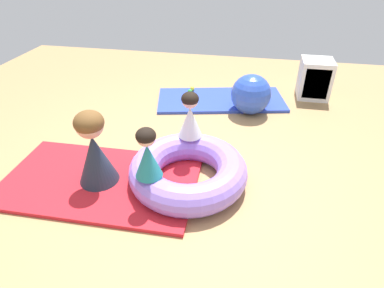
# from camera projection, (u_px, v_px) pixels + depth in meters

# --- Properties ---
(ground_plane) EXTENTS (8.00, 8.00, 0.00)m
(ground_plane) POSITION_uv_depth(u_px,v_px,m) (175.00, 178.00, 3.24)
(ground_plane) COLOR tan
(gym_mat_center_rear) EXTENTS (1.95, 1.18, 0.04)m
(gym_mat_center_rear) POSITION_uv_depth(u_px,v_px,m) (221.00, 100.00, 4.74)
(gym_mat_center_rear) COLOR #2D47B7
(gym_mat_center_rear) RESTS_ON ground
(gym_mat_near_right) EXTENTS (1.90, 1.11, 0.04)m
(gym_mat_near_right) POSITION_uv_depth(u_px,v_px,m) (100.00, 181.00, 3.17)
(gym_mat_near_right) COLOR red
(gym_mat_near_right) RESTS_ON ground
(inflatable_cushion) EXTENTS (1.14, 1.14, 0.29)m
(inflatable_cushion) POSITION_uv_depth(u_px,v_px,m) (188.00, 171.00, 3.10)
(inflatable_cushion) COLOR #9975EA
(inflatable_cushion) RESTS_ON ground
(child_in_white) EXTENTS (0.31, 0.31, 0.48)m
(child_in_white) POSITION_uv_depth(u_px,v_px,m) (190.00, 115.00, 3.24)
(child_in_white) COLOR white
(child_in_white) RESTS_ON inflatable_cushion
(child_in_teal) EXTENTS (0.26, 0.26, 0.47)m
(child_in_teal) POSITION_uv_depth(u_px,v_px,m) (147.00, 153.00, 2.69)
(child_in_teal) COLOR teal
(child_in_teal) RESTS_ON inflatable_cushion
(adult_seated) EXTENTS (0.40, 0.40, 0.74)m
(adult_seated) POSITION_uv_depth(u_px,v_px,m) (94.00, 149.00, 2.96)
(adult_seated) COLOR #232D3D
(adult_seated) RESTS_ON gym_mat_near_right
(play_ball_yellow) EXTENTS (0.07, 0.07, 0.07)m
(play_ball_yellow) POSITION_uv_depth(u_px,v_px,m) (192.00, 89.00, 4.94)
(play_ball_yellow) COLOR yellow
(play_ball_yellow) RESTS_ON gym_mat_center_rear
(play_ball_blue) EXTENTS (0.09, 0.09, 0.09)m
(play_ball_blue) POSITION_uv_depth(u_px,v_px,m) (137.00, 160.00, 3.36)
(play_ball_blue) COLOR blue
(play_ball_blue) RESTS_ON gym_mat_near_right
(play_ball_orange) EXTENTS (0.10, 0.10, 0.10)m
(play_ball_orange) POSITION_uv_depth(u_px,v_px,m) (253.00, 101.00, 4.54)
(play_ball_orange) COLOR orange
(play_ball_orange) RESTS_ON gym_mat_center_rear
(play_ball_green) EXTENTS (0.07, 0.07, 0.07)m
(play_ball_green) POSITION_uv_depth(u_px,v_px,m) (190.00, 91.00, 4.86)
(play_ball_green) COLOR green
(play_ball_green) RESTS_ON gym_mat_center_rear
(exercise_ball_large) EXTENTS (0.53, 0.53, 0.53)m
(exercise_ball_large) POSITION_uv_depth(u_px,v_px,m) (251.00, 94.00, 4.30)
(exercise_ball_large) COLOR blue
(exercise_ball_large) RESTS_ON ground
(storage_cube) EXTENTS (0.44, 0.44, 0.56)m
(storage_cube) POSITION_uv_depth(u_px,v_px,m) (315.00, 79.00, 4.72)
(storage_cube) COLOR silver
(storage_cube) RESTS_ON ground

